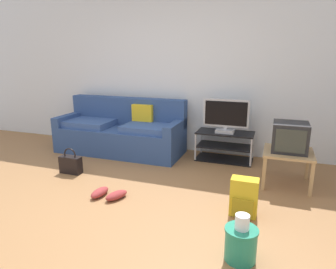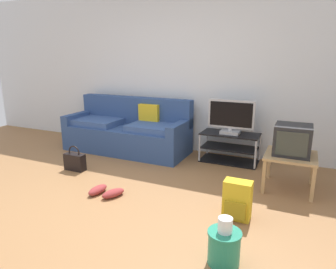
{
  "view_description": "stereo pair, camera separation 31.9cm",
  "coord_description": "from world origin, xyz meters",
  "px_view_note": "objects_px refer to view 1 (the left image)",
  "views": [
    {
      "loc": [
        1.6,
        -2.47,
        1.59
      ],
      "look_at": [
        0.34,
        1.05,
        0.62
      ],
      "focal_mm": 32.17,
      "sensor_mm": 36.0,
      "label": 1
    },
    {
      "loc": [
        1.9,
        -2.35,
        1.59
      ],
      "look_at": [
        0.34,
        1.05,
        0.62
      ],
      "focal_mm": 32.17,
      "sensor_mm": 36.0,
      "label": 2
    }
  ],
  "objects_px": {
    "crt_tv": "(290,137)",
    "sneakers_pair": "(108,194)",
    "backpack": "(244,197)",
    "cleaning_bucket": "(241,241)",
    "couch": "(122,132)",
    "tv_stand": "(225,146)",
    "side_table": "(288,156)",
    "handbag": "(71,164)",
    "flat_tv": "(226,116)"
  },
  "relations": [
    {
      "from": "tv_stand",
      "to": "flat_tv",
      "type": "height_order",
      "value": "flat_tv"
    },
    {
      "from": "crt_tv",
      "to": "sneakers_pair",
      "type": "bearing_deg",
      "value": -150.31
    },
    {
      "from": "tv_stand",
      "to": "crt_tv",
      "type": "distance_m",
      "value": 1.19
    },
    {
      "from": "flat_tv",
      "to": "cleaning_bucket",
      "type": "distance_m",
      "value": 2.48
    },
    {
      "from": "couch",
      "to": "backpack",
      "type": "bearing_deg",
      "value": -34.3
    },
    {
      "from": "backpack",
      "to": "handbag",
      "type": "xyz_separation_m",
      "value": [
        -2.4,
        0.36,
        -0.06
      ]
    },
    {
      "from": "tv_stand",
      "to": "side_table",
      "type": "distance_m",
      "value": 1.14
    },
    {
      "from": "backpack",
      "to": "cleaning_bucket",
      "type": "xyz_separation_m",
      "value": [
        0.05,
        -0.73,
        -0.03
      ]
    },
    {
      "from": "couch",
      "to": "crt_tv",
      "type": "height_order",
      "value": "couch"
    },
    {
      "from": "handbag",
      "to": "sneakers_pair",
      "type": "relative_size",
      "value": 0.89
    },
    {
      "from": "tv_stand",
      "to": "backpack",
      "type": "distance_m",
      "value": 1.72
    },
    {
      "from": "couch",
      "to": "flat_tv",
      "type": "xyz_separation_m",
      "value": [
        1.73,
        0.13,
        0.37
      ]
    },
    {
      "from": "flat_tv",
      "to": "sneakers_pair",
      "type": "bearing_deg",
      "value": -120.94
    },
    {
      "from": "cleaning_bucket",
      "to": "backpack",
      "type": "bearing_deg",
      "value": 94.24
    },
    {
      "from": "crt_tv",
      "to": "sneakers_pair",
      "type": "xyz_separation_m",
      "value": [
        -1.95,
        -1.11,
        -0.58
      ]
    },
    {
      "from": "flat_tv",
      "to": "handbag",
      "type": "bearing_deg",
      "value": -146.81
    },
    {
      "from": "tv_stand",
      "to": "flat_tv",
      "type": "bearing_deg",
      "value": -90.0
    },
    {
      "from": "tv_stand",
      "to": "crt_tv",
      "type": "height_order",
      "value": "crt_tv"
    },
    {
      "from": "side_table",
      "to": "backpack",
      "type": "height_order",
      "value": "side_table"
    },
    {
      "from": "couch",
      "to": "flat_tv",
      "type": "relative_size",
      "value": 3.06
    },
    {
      "from": "couch",
      "to": "handbag",
      "type": "distance_m",
      "value": 1.17
    },
    {
      "from": "handbag",
      "to": "crt_tv",
      "type": "bearing_deg",
      "value": 12.39
    },
    {
      "from": "tv_stand",
      "to": "sneakers_pair",
      "type": "distance_m",
      "value": 2.07
    },
    {
      "from": "sneakers_pair",
      "to": "tv_stand",
      "type": "bearing_deg",
      "value": 59.38
    },
    {
      "from": "tv_stand",
      "to": "side_table",
      "type": "relative_size",
      "value": 1.48
    },
    {
      "from": "handbag",
      "to": "sneakers_pair",
      "type": "distance_m",
      "value": 1.01
    },
    {
      "from": "couch",
      "to": "sneakers_pair",
      "type": "bearing_deg",
      "value": -67.3
    },
    {
      "from": "couch",
      "to": "backpack",
      "type": "xyz_separation_m",
      "value": [
        2.2,
        -1.5,
        -0.14
      ]
    },
    {
      "from": "tv_stand",
      "to": "backpack",
      "type": "height_order",
      "value": "tv_stand"
    },
    {
      "from": "backpack",
      "to": "handbag",
      "type": "relative_size",
      "value": 1.09
    },
    {
      "from": "handbag",
      "to": "cleaning_bucket",
      "type": "height_order",
      "value": "cleaning_bucket"
    },
    {
      "from": "crt_tv",
      "to": "sneakers_pair",
      "type": "relative_size",
      "value": 1.0
    },
    {
      "from": "side_table",
      "to": "couch",
      "type": "bearing_deg",
      "value": 168.58
    },
    {
      "from": "flat_tv",
      "to": "crt_tv",
      "type": "relative_size",
      "value": 1.67
    },
    {
      "from": "cleaning_bucket",
      "to": "couch",
      "type": "bearing_deg",
      "value": 135.29
    },
    {
      "from": "crt_tv",
      "to": "backpack",
      "type": "relative_size",
      "value": 1.04
    },
    {
      "from": "backpack",
      "to": "cleaning_bucket",
      "type": "height_order",
      "value": "backpack"
    },
    {
      "from": "backpack",
      "to": "cleaning_bucket",
      "type": "relative_size",
      "value": 1.01
    },
    {
      "from": "couch",
      "to": "tv_stand",
      "type": "distance_m",
      "value": 1.74
    },
    {
      "from": "side_table",
      "to": "handbag",
      "type": "distance_m",
      "value": 2.9
    },
    {
      "from": "side_table",
      "to": "crt_tv",
      "type": "distance_m",
      "value": 0.24
    },
    {
      "from": "tv_stand",
      "to": "crt_tv",
      "type": "bearing_deg",
      "value": -36.5
    },
    {
      "from": "couch",
      "to": "backpack",
      "type": "distance_m",
      "value": 2.67
    },
    {
      "from": "flat_tv",
      "to": "crt_tv",
      "type": "height_order",
      "value": "flat_tv"
    },
    {
      "from": "sneakers_pair",
      "to": "side_table",
      "type": "bearing_deg",
      "value": 29.33
    },
    {
      "from": "handbag",
      "to": "couch",
      "type": "bearing_deg",
      "value": 80.0
    },
    {
      "from": "handbag",
      "to": "tv_stand",
      "type": "bearing_deg",
      "value": 33.65
    },
    {
      "from": "flat_tv",
      "to": "handbag",
      "type": "xyz_separation_m",
      "value": [
        -1.93,
        -1.26,
        -0.57
      ]
    },
    {
      "from": "couch",
      "to": "crt_tv",
      "type": "bearing_deg",
      "value": -11.08
    },
    {
      "from": "couch",
      "to": "sneakers_pair",
      "type": "height_order",
      "value": "couch"
    }
  ]
}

